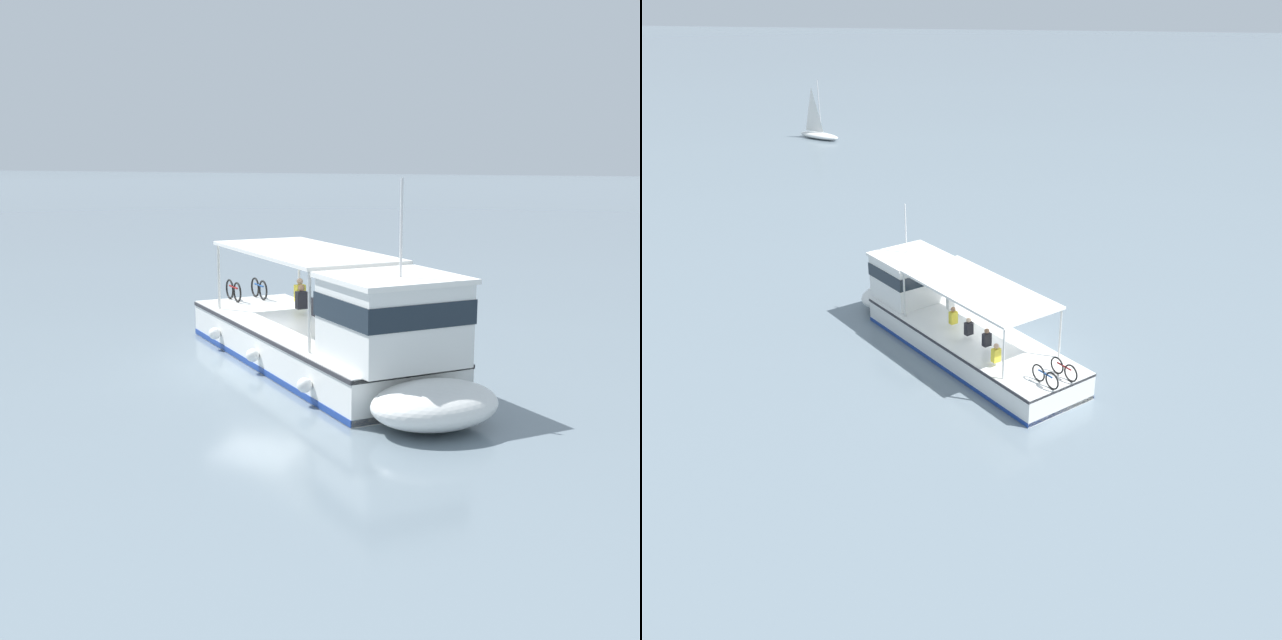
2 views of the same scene
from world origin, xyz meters
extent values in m
plane|color=slate|center=(0.00, 0.00, 0.00)|extent=(400.00, 400.00, 0.00)
cube|color=white|center=(-0.66, 1.32, 0.55)|extent=(9.78, 10.01, 1.10)
ellipsoid|color=white|center=(3.63, 5.80, 0.55)|extent=(3.65, 3.63, 1.01)
cube|color=navy|center=(-0.66, 1.32, 0.10)|extent=(9.81, 10.04, 0.16)
cube|color=#2D2D33|center=(-0.66, 1.32, 1.02)|extent=(9.82, 10.06, 0.10)
cube|color=white|center=(2.39, 4.50, 2.05)|extent=(3.76, 3.76, 1.90)
cube|color=#19232D|center=(2.39, 4.50, 2.38)|extent=(3.84, 3.83, 0.56)
cube|color=white|center=(2.39, 4.50, 3.06)|extent=(3.99, 3.99, 0.12)
cube|color=white|center=(-0.97, 1.00, 3.15)|extent=(6.76, 6.88, 0.10)
cylinder|color=silver|center=(0.30, 4.28, 2.10)|extent=(0.08, 0.08, 2.00)
cylinder|color=silver|center=(2.26, 2.40, 2.10)|extent=(0.08, 0.08, 2.00)
cylinder|color=silver|center=(-4.20, -0.41, 2.10)|extent=(0.08, 0.08, 2.00)
cylinder|color=silver|center=(-2.23, -2.29, 2.10)|extent=(0.08, 0.08, 2.00)
cylinder|color=silver|center=(2.59, 4.72, 4.22)|extent=(0.06, 0.06, 2.20)
sphere|color=white|center=(2.98, 2.55, 0.50)|extent=(0.36, 0.36, 0.36)
sphere|color=white|center=(0.70, 0.16, 0.50)|extent=(0.36, 0.36, 0.36)
sphere|color=white|center=(-1.44, -2.08, 0.50)|extent=(0.36, 0.36, 0.36)
torus|color=black|center=(-4.13, -1.65, 1.43)|extent=(0.50, 0.52, 0.66)
torus|color=black|center=(-4.61, -2.16, 1.43)|extent=(0.50, 0.52, 0.66)
cylinder|color=#1E478C|center=(-4.37, -1.91, 1.55)|extent=(0.53, 0.55, 0.06)
torus|color=black|center=(-3.48, -2.28, 1.43)|extent=(0.50, 0.52, 0.66)
torus|color=black|center=(-3.96, -2.78, 1.43)|extent=(0.50, 0.52, 0.66)
cylinder|color=maroon|center=(-3.72, -2.53, 1.55)|extent=(0.53, 0.55, 0.06)
cube|color=yellow|center=(-3.30, -0.03, 1.56)|extent=(0.38, 0.38, 0.52)
sphere|color=tan|center=(-3.30, -0.03, 1.93)|extent=(0.20, 0.20, 0.20)
cube|color=black|center=(-2.13, 0.47, 1.56)|extent=(0.38, 0.38, 0.52)
sphere|color=#9E7051|center=(-2.13, 0.47, 1.93)|extent=(0.20, 0.20, 0.20)
cube|color=black|center=(-1.29, 1.31, 1.56)|extent=(0.38, 0.38, 0.52)
sphere|color=beige|center=(-1.29, 1.31, 1.93)|extent=(0.20, 0.20, 0.20)
cube|color=yellow|center=(-0.40, 2.09, 1.56)|extent=(0.38, 0.38, 0.52)
sphere|color=#9E7051|center=(-0.40, 2.09, 1.93)|extent=(0.20, 0.20, 0.20)
cube|color=white|center=(0.93, 2.45, 1.56)|extent=(0.38, 0.38, 0.52)
sphere|color=tan|center=(0.93, 2.45, 1.93)|extent=(0.20, 0.20, 0.20)
camera|label=1|loc=(20.82, 9.47, 5.88)|focal=47.39mm
camera|label=2|loc=(-26.49, -2.73, 14.09)|focal=40.54mm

